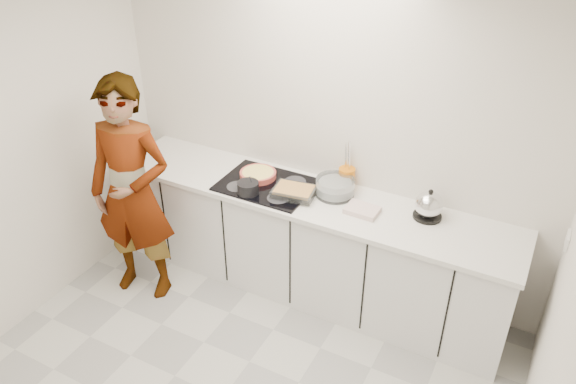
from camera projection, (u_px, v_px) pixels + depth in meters
The scene contains 14 objects.
ceiling at pixel (185, 3), 2.42m from camera, with size 3.60×3.20×0.00m, color white.
wall_back at pixel (327, 133), 4.31m from camera, with size 3.60×0.00×2.60m, color silver.
wall_right at pixel (557, 359), 2.41m from camera, with size 0.02×3.20×2.60m.
base_cabinets at pixel (307, 245), 4.52m from camera, with size 3.20×0.58×0.87m, color white.
countertop at pixel (308, 197), 4.29m from camera, with size 3.24×0.64×0.04m, color white.
hob at pixel (267, 185), 4.40m from camera, with size 0.72×0.54×0.01m, color black.
tart_dish at pixel (258, 174), 4.47m from camera, with size 0.37×0.37×0.05m.
saucepan at pixel (248, 188), 4.25m from camera, with size 0.19×0.19×0.16m.
baking_dish at pixel (294, 191), 4.23m from camera, with size 0.34×0.27×0.06m.
mixing_bowl at pixel (335, 188), 4.25m from camera, with size 0.38×0.38×0.14m.
tea_towel at pixel (362, 210), 4.07m from camera, with size 0.24×0.17×0.04m, color white.
kettle at pixel (429, 206), 3.97m from camera, with size 0.27×0.27×0.23m.
utensil_crock at pixel (347, 178), 4.34m from camera, with size 0.13×0.13×0.16m, color orange.
cook at pixel (132, 193), 4.28m from camera, with size 0.67×0.44×1.85m, color white.
Camera 1 is at (1.55, -2.00, 3.17)m, focal length 35.00 mm.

